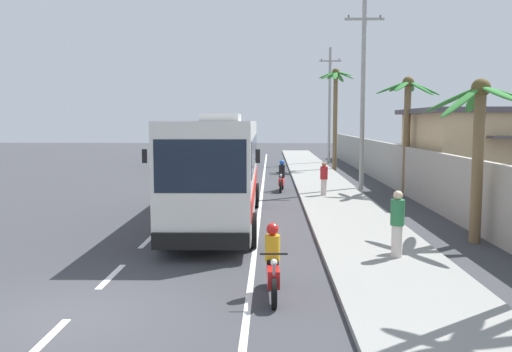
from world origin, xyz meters
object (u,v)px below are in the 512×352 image
Objects in this scene: motorcycle_trailing at (282,179)px; utility_pole_mid at (363,89)px; pedestrian_midwalk at (324,178)px; utility_pole_far at (330,104)px; pedestrian_near_kerb at (397,222)px; coach_bus_far_lane at (205,141)px; palm_third at (479,129)px; motorcycle_beside_bus at (273,267)px; palm_fourth at (335,101)px; coach_bus_foreground at (219,166)px; palm_second at (407,113)px.

utility_pole_mid is (4.26, 0.46, 4.72)m from motorcycle_trailing.
pedestrian_midwalk is 21.54m from utility_pole_far.
pedestrian_midwalk is at bearing -96.87° from utility_pole_far.
pedestrian_near_kerb is 1.10× the size of pedestrian_midwalk.
coach_bus_far_lane is 11.37m from utility_pole_far.
palm_third is at bearing -68.79° from coach_bus_far_lane.
motorcycle_beside_bus is at bearing 171.36° from pedestrian_near_kerb.
motorcycle_trailing is at bearing 115.59° from palm_third.
palm_fourth is at bearing 93.43° from palm_third.
motorcycle_beside_bus is 0.26× the size of palm_fourth.
coach_bus_far_lane is 34.57m from pedestrian_near_kerb.
motorcycle_beside_bus is 29.64m from palm_fourth.
utility_pole_far is at bearing 37.57° from pedestrian_near_kerb.
coach_bus_foreground is 5.85× the size of motorcycle_trailing.
palm_second reaches higher than motorcycle_trailing.
pedestrian_near_kerb is 0.30× the size of palm_second.
pedestrian_near_kerb is at bearing 164.08° from pedestrian_midwalk.
palm_second is (6.73, 15.78, 3.46)m from motorcycle_beside_bus.
utility_pole_far is 1.32× the size of palm_fourth.
utility_pole_far reaches higher than motorcycle_trailing.
motorcycle_trailing is 0.33× the size of palm_second.
coach_bus_foreground reaches higher than pedestrian_near_kerb.
utility_pole_far is 30.30m from palm_third.
utility_pole_far reaches higher than coach_bus_foreground.
palm_second is at bearing 86.98° from palm_third.
motorcycle_beside_bus is 14.68m from pedestrian_midwalk.
coach_bus_foreground is at bearing -105.88° from motorcycle_trailing.
coach_bus_foreground reaches higher than coach_bus_far_lane.
pedestrian_midwalk is 0.27× the size of palm_second.
palm_third is (8.10, -3.05, 1.38)m from coach_bus_foreground.
coach_bus_foreground is 28.23m from utility_pole_far.
motorcycle_trailing is at bearing -173.80° from utility_pole_mid.
utility_pole_far reaches higher than pedestrian_midwalk.
palm_fourth is (-1.98, 13.12, 1.08)m from palm_second.
utility_pole_mid is at bearing -60.40° from coach_bus_far_lane.
utility_pole_mid is at bearing -89.76° from palm_fourth.
coach_bus_foreground is at bearing -107.93° from palm_fourth.
motorcycle_beside_bus is 0.33× the size of palm_second.
pedestrian_midwalk is (-0.74, 11.66, -0.10)m from pedestrian_near_kerb.
motorcycle_trailing is 1.23× the size of pedestrian_midwalk.
palm_fourth reaches higher than motorcycle_beside_bus.
palm_second reaches higher than palm_third.
coach_bus_far_lane is 7.55× the size of pedestrian_midwalk.
coach_bus_far_lane is 6.11× the size of motorcycle_trailing.
palm_second is (6.19, -1.17, 3.43)m from motorcycle_trailing.
palm_fourth is (-1.42, 23.70, 1.73)m from palm_third.
coach_bus_far_lane is 6.11× the size of motorcycle_beside_bus.
coach_bus_far_lane is 24.02m from palm_second.
utility_pole_far is at bearing -26.42° from pedestrian_midwalk.
motorcycle_trailing is 3.19m from pedestrian_midwalk.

